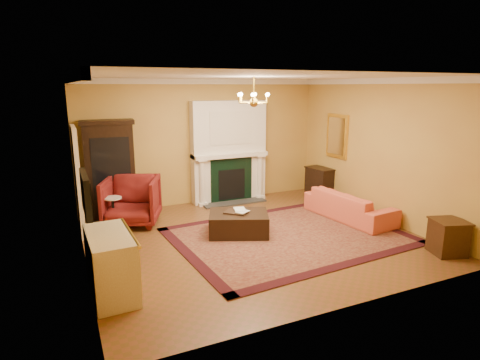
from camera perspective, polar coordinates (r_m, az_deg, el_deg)
floor at (r=7.79m, az=1.83°, el=-8.22°), size 6.00×5.50×0.02m
ceiling at (r=7.25m, az=2.01°, el=14.58°), size 6.00×5.50×0.02m
wall_back at (r=9.89m, az=-5.23°, el=5.39°), size 6.00×0.02×3.00m
wall_front at (r=5.11m, az=15.78°, el=-2.44°), size 6.00×0.02×3.00m
wall_left at (r=6.63m, az=-22.09°, el=0.62°), size 0.02×5.50×3.00m
wall_right at (r=9.10m, az=19.20°, el=4.04°), size 0.02×5.50×3.00m
fireplace at (r=9.98m, az=-1.57°, el=3.74°), size 1.90×0.70×2.50m
crown_molding at (r=8.12m, az=-1.09°, el=13.95°), size 6.00×5.50×0.12m
doorway at (r=8.39m, az=-22.03°, el=-0.09°), size 0.08×1.05×2.10m
tv_panel at (r=6.09m, az=-21.08°, el=-1.82°), size 0.09×0.95×0.58m
gilt_mirror at (r=10.10m, az=13.63°, el=6.10°), size 0.06×0.76×1.05m
chandelier at (r=7.25m, az=1.98°, el=11.41°), size 0.63×0.55×0.53m
oriental_rug at (r=7.89m, az=6.93°, el=-7.88°), size 4.49×3.50×0.02m
china_cabinet at (r=9.22m, az=-17.96°, el=1.21°), size 1.06×0.55×2.04m
wingback_armchair at (r=8.64m, az=-15.17°, el=-2.58°), size 1.37×1.33×1.11m
pedestal_table at (r=8.56m, az=-17.57°, el=-4.12°), size 0.36×0.36×0.65m
commode at (r=5.92m, az=-17.89°, el=-11.32°), size 0.60×1.20×0.88m
coral_sofa at (r=9.04m, az=15.31°, el=-2.86°), size 0.82×2.13×0.81m
end_table at (r=7.83m, az=27.48°, el=-7.32°), size 0.63×0.63×0.58m
console_table at (r=10.50m, az=11.22°, el=-0.52°), size 0.47×0.74×0.78m
leather_ottoman at (r=7.87m, az=-0.20°, el=-6.17°), size 1.36×1.19×0.42m
ottoman_tray at (r=7.81m, az=-0.51°, el=-4.57°), size 0.54×0.54×0.03m
book_a at (r=7.81m, az=-0.83°, el=-3.34°), size 0.22×0.08×0.29m
book_b at (r=7.76m, az=-0.19°, el=-3.58°), size 0.11×0.17×0.26m
topiary_left at (r=9.62m, az=-5.73°, el=4.97°), size 0.16×0.16×0.43m
topiary_right at (r=10.12m, az=1.28°, el=5.28°), size 0.14×0.14×0.38m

